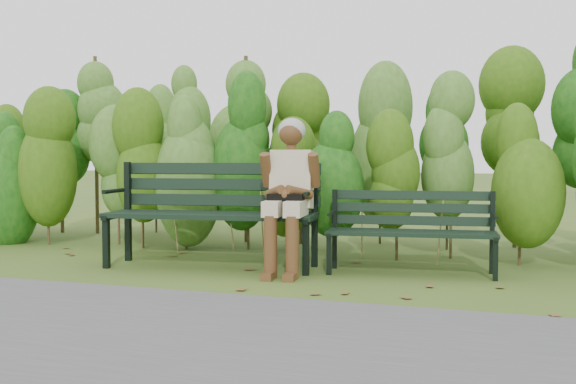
% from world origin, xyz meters
% --- Properties ---
extents(ground, '(80.00, 80.00, 0.00)m').
position_xyz_m(ground, '(0.00, 0.00, 0.00)').
color(ground, '#3F5722').
extents(footpath, '(60.00, 2.50, 0.01)m').
position_xyz_m(footpath, '(0.00, -2.20, 0.01)').
color(footpath, '#474749').
rests_on(footpath, ground).
extents(hedge_band, '(11.04, 1.67, 2.42)m').
position_xyz_m(hedge_band, '(0.00, 1.86, 1.26)').
color(hedge_band, '#47381E').
rests_on(hedge_band, ground).
extents(leaf_litter, '(4.97, 2.22, 0.01)m').
position_xyz_m(leaf_litter, '(0.55, -0.10, 0.00)').
color(leaf_litter, brown).
rests_on(leaf_litter, ground).
extents(bench_left, '(2.13, 0.93, 1.03)m').
position_xyz_m(bench_left, '(-0.77, 0.35, 0.61)').
color(bench_left, black).
rests_on(bench_left, ground).
extents(bench_right, '(1.59, 0.68, 0.77)m').
position_xyz_m(bench_right, '(1.14, 0.57, 0.45)').
color(bench_right, black).
rests_on(bench_right, ground).
extents(seated_woman, '(0.58, 0.86, 1.46)m').
position_xyz_m(seated_woman, '(0.04, 0.24, 0.83)').
color(seated_woman, beige).
rests_on(seated_woman, ground).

